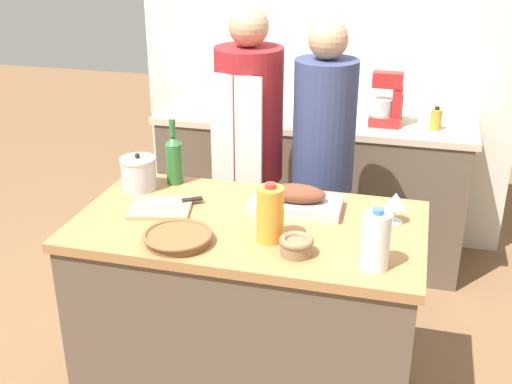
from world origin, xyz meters
name	(u,v)px	position (x,y,z in m)	size (l,w,h in m)	color
kitchen_island	(249,318)	(0.00, 0.00, 0.47)	(1.40, 0.77, 0.94)	brown
back_counter	(312,186)	(0.00, 1.52, 0.47)	(1.93, 0.60, 0.93)	brown
back_wall	(326,49)	(0.00, 1.87, 1.27)	(2.43, 0.10, 2.55)	silver
roasting_pan	(297,201)	(0.16, 0.15, 0.98)	(0.38, 0.22, 0.11)	#BCBCC1
wicker_basket	(178,237)	(-0.21, -0.24, 0.96)	(0.26, 0.26, 0.04)	brown
cutting_board	(161,208)	(-0.38, 0.01, 0.95)	(0.29, 0.26, 0.02)	tan
stock_pot	(139,173)	(-0.56, 0.20, 1.01)	(0.16, 0.16, 0.17)	#B7B7BC
mixing_bowl	(296,245)	(0.24, -0.22, 0.97)	(0.13, 0.13, 0.07)	#846647
juice_jug	(270,214)	(0.12, -0.13, 1.04)	(0.10, 0.10, 0.23)	orange
milk_jug	(376,241)	(0.52, -0.24, 1.04)	(0.10, 0.10, 0.23)	white
wine_bottle_green	(174,158)	(-0.43, 0.30, 1.06)	(0.07, 0.07, 0.30)	#28662D
wine_glass_left	(396,201)	(0.56, 0.14, 1.03)	(0.08, 0.08, 0.13)	silver
knife_chef	(177,201)	(-0.33, 0.07, 0.96)	(0.21, 0.15, 0.01)	#B7B7BC
stand_mixer	(386,104)	(0.43, 1.45, 1.06)	(0.18, 0.14, 0.31)	#B22323
condiment_bottle_tall	(341,112)	(0.17, 1.40, 1.00)	(0.06, 0.06, 0.16)	#B28E2D
condiment_bottle_short	(436,119)	(0.72, 1.44, 0.99)	(0.06, 0.06, 0.14)	#B28E2D
condiment_bottle_extra	(399,107)	(0.50, 1.58, 1.01)	(0.05, 0.05, 0.17)	#234C28
person_cook_aproned	(249,154)	(-0.21, 0.78, 0.93)	(0.34, 0.36, 1.67)	beige
person_cook_guest	(323,165)	(0.18, 0.77, 0.91)	(0.31, 0.31, 1.63)	beige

